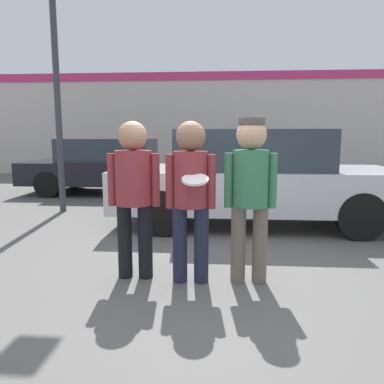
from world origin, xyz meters
name	(u,v)px	position (x,y,z in m)	size (l,w,h in m)	color
ground_plane	(209,282)	(0.00, 0.00, 0.00)	(56.00, 56.00, 0.00)	#5B5956
storefront_building	(219,124)	(0.00, 10.61, 1.94)	(24.00, 0.22, 3.82)	beige
person_left	(134,186)	(-0.79, 0.08, 0.98)	(0.55, 0.38, 1.65)	black
person_middle_with_frisbee	(191,189)	(-0.19, 0.00, 0.97)	(0.50, 0.53, 1.64)	#1E2338
person_right	(250,186)	(0.40, 0.04, 1.01)	(0.52, 0.35, 1.67)	#665B4C
parked_car_near	(254,177)	(0.66, 2.64, 0.80)	(4.65, 1.97, 1.60)	#B7BABF
parked_car_far	(112,166)	(-2.76, 5.89, 0.72)	(4.42, 1.92, 1.42)	black
street_lamp	(67,6)	(-2.77, 3.42, 3.87)	(1.56, 0.35, 6.32)	#38383D
shrub	(291,162)	(2.57, 9.87, 0.55)	(1.10, 1.10, 1.10)	#387A3D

